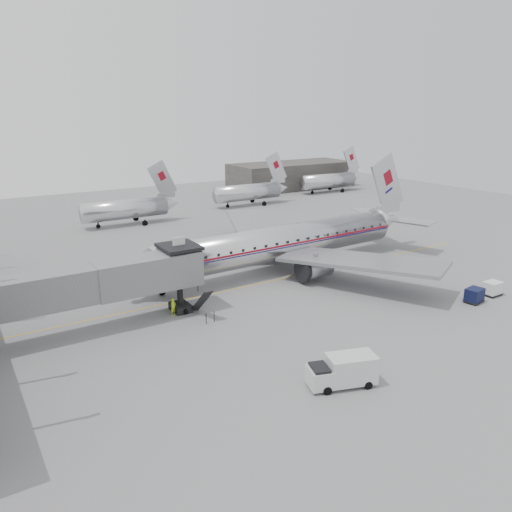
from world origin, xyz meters
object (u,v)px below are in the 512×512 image
(airliner, at_px, (286,242))
(baggage_cart_white, at_px, (493,288))
(service_van, at_px, (343,370))
(ramp_worker, at_px, (173,307))
(baggage_cart_navy, at_px, (474,295))

(airliner, distance_m, baggage_cart_white, 22.83)
(baggage_cart_white, bearing_deg, airliner, 123.97)
(baggage_cart_white, bearing_deg, service_van, -168.78)
(baggage_cart_white, distance_m, ramp_worker, 32.43)
(service_van, xyz_separation_m, baggage_cart_white, (24.84, 4.96, -0.40))
(baggage_cart_navy, bearing_deg, service_van, -176.02)
(service_van, relative_size, ramp_worker, 3.06)
(baggage_cart_navy, distance_m, baggage_cart_white, 3.36)
(airliner, distance_m, ramp_worker, 18.30)
(service_van, relative_size, baggage_cart_white, 2.73)
(airliner, height_order, baggage_cart_navy, airliner)
(service_van, height_order, baggage_cart_white, service_van)
(ramp_worker, bearing_deg, airliner, -7.76)
(service_van, height_order, ramp_worker, service_van)
(airliner, relative_size, ramp_worker, 24.78)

